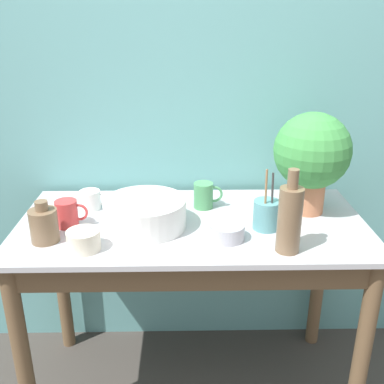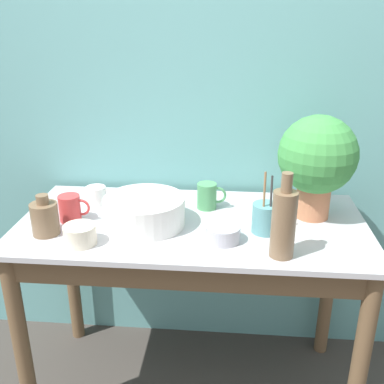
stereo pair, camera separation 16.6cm
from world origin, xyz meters
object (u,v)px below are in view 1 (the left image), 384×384
at_px(mug_green, 204,195).
at_px(bowl_small_steel, 227,232).
at_px(bowl_wash_large, 145,213).
at_px(mug_white, 91,200).
at_px(bottle_tall, 290,218).
at_px(utensil_cup, 266,214).
at_px(bottle_short, 44,225).
at_px(bowl_small_cream, 84,240).
at_px(potted_plant, 312,154).
at_px(mug_red, 68,214).

distance_m(mug_green, bowl_small_steel, 0.29).
xyz_separation_m(bowl_wash_large, mug_white, (-0.23, 0.17, -0.02)).
height_order(bottle_tall, utensil_cup, bottle_tall).
relative_size(bowl_wash_large, bowl_small_steel, 2.50).
relative_size(bottle_short, utensil_cup, 0.64).
xyz_separation_m(bottle_short, utensil_cup, (0.78, 0.08, -0.01)).
xyz_separation_m(bowl_wash_large, bottle_short, (-0.34, -0.11, 0.01)).
xyz_separation_m(bottle_tall, mug_green, (-0.26, 0.36, -0.07)).
height_order(bowl_wash_large, bowl_small_cream, bowl_wash_large).
height_order(potted_plant, mug_white, potted_plant).
height_order(potted_plant, bowl_small_cream, potted_plant).
height_order(bowl_wash_large, bowl_small_steel, bowl_wash_large).
distance_m(bowl_small_steel, utensil_cup, 0.17).
relative_size(mug_red, bowl_small_steel, 0.99).
distance_m(bowl_wash_large, mug_green, 0.28).
distance_m(potted_plant, mug_red, 0.94).
distance_m(bottle_tall, bowl_small_cream, 0.68).
bearing_deg(mug_white, bottle_short, -110.98).
height_order(mug_white, utensil_cup, utensil_cup).
distance_m(bottle_short, mug_green, 0.63).
xyz_separation_m(bottle_short, mug_white, (0.11, 0.28, -0.02)).
bearing_deg(potted_plant, utensil_cup, -141.20).
height_order(mug_white, bowl_small_steel, mug_white).
xyz_separation_m(mug_red, bowl_small_cream, (0.09, -0.18, -0.02)).
height_order(mug_green, bowl_small_steel, mug_green).
bearing_deg(bowl_wash_large, utensil_cup, -2.98).
height_order(bottle_short, utensil_cup, utensil_cup).
distance_m(mug_white, mug_red, 0.17).
bearing_deg(bottle_tall, mug_green, 125.71).
height_order(bottle_tall, bowl_small_steel, bottle_tall).
bearing_deg(bottle_short, utensil_cup, 6.06).
xyz_separation_m(bottle_short, bowl_small_steel, (0.63, 0.00, -0.03)).
relative_size(mug_green, utensil_cup, 0.50).
xyz_separation_m(mug_green, mug_red, (-0.51, -0.16, -0.00)).
height_order(potted_plant, bowl_wash_large, potted_plant).
bearing_deg(bowl_small_cream, bowl_wash_large, 41.27).
bearing_deg(bowl_small_steel, bowl_wash_large, 160.57).
bearing_deg(mug_red, bottle_tall, -14.60).
bearing_deg(bottle_tall, utensil_cup, 104.37).
distance_m(bottle_tall, utensil_cup, 0.18).
bearing_deg(potted_plant, bowl_small_cream, -160.14).
distance_m(bottle_tall, mug_red, 0.80).
xyz_separation_m(bottle_tall, mug_white, (-0.72, 0.36, -0.08)).
bearing_deg(mug_green, bowl_wash_large, -142.46).
xyz_separation_m(bottle_short, bowl_small_cream, (0.15, -0.06, -0.03)).
bearing_deg(mug_red, mug_green, 17.57).
bearing_deg(utensil_cup, mug_green, 138.08).
bearing_deg(bowl_wash_large, potted_plant, 11.55).
distance_m(bowl_wash_large, mug_red, 0.29).
distance_m(bowl_small_cream, utensil_cup, 0.65).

